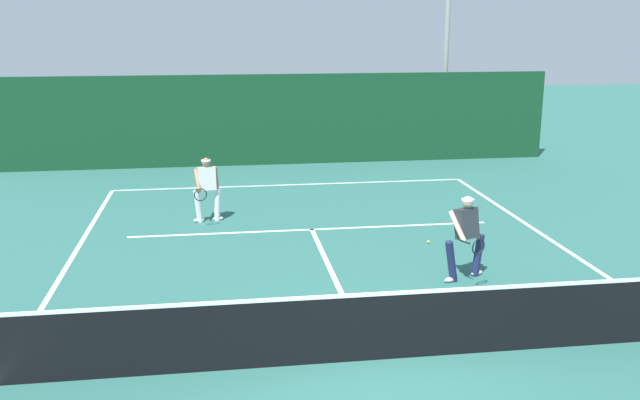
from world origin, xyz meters
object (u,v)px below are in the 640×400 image
Objects in this scene: player_far at (207,187)px; tennis_ball at (428,242)px; light_pole at (448,20)px; player_near at (466,234)px.

tennis_ball is at bearing 140.93° from player_far.
light_pole is at bearing 70.72° from tennis_ball.
player_near is 13.54m from light_pole.
player_far is 23.08× the size of tennis_ball.
tennis_ball is (-0.03, 2.12, -0.82)m from player_near.
tennis_ball is at bearing -109.28° from light_pole.
light_pole is (3.60, 12.51, 3.76)m from player_near.
player_near is at bearing -106.05° from light_pole.
tennis_ball is 11.91m from light_pole.
player_far is at bearing -68.01° from player_near.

